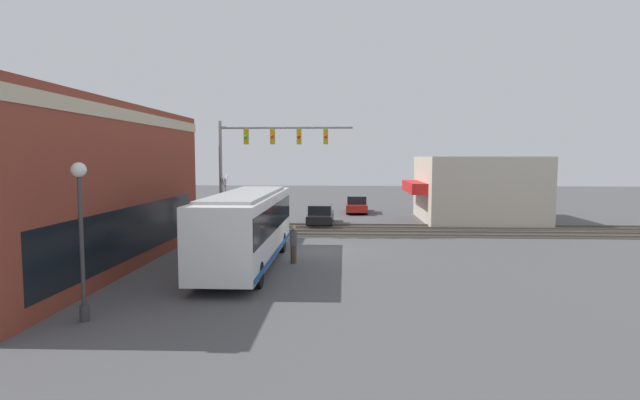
% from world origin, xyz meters
% --- Properties ---
extents(ground_plane, '(120.00, 120.00, 0.00)m').
position_xyz_m(ground_plane, '(0.00, 0.00, 0.00)').
color(ground_plane, '#4C4C4F').
extents(brick_building, '(18.10, 9.50, 7.18)m').
position_xyz_m(brick_building, '(-4.65, 12.21, 3.59)').
color(brick_building, brown).
rests_on(brick_building, ground).
extents(shop_building, '(8.97, 9.51, 4.93)m').
position_xyz_m(shop_building, '(13.20, -11.60, 2.47)').
color(shop_building, beige).
rests_on(shop_building, ground).
extents(city_bus, '(11.09, 2.59, 3.32)m').
position_xyz_m(city_bus, '(-3.62, 2.80, 1.83)').
color(city_bus, white).
rests_on(city_bus, ground).
extents(traffic_signal_gantry, '(0.42, 8.05, 7.06)m').
position_xyz_m(traffic_signal_gantry, '(4.28, 3.35, 5.35)').
color(traffic_signal_gantry, gray).
rests_on(traffic_signal_gantry, ground).
extents(crossing_signal, '(1.41, 1.18, 3.81)m').
position_xyz_m(crossing_signal, '(4.48, 5.75, 2.30)').
color(crossing_signal, gray).
rests_on(crossing_signal, ground).
extents(streetlamp, '(0.44, 0.44, 4.74)m').
position_xyz_m(streetlamp, '(-11.39, 6.18, 2.84)').
color(streetlamp, '#38383A').
rests_on(streetlamp, ground).
extents(rail_track_near, '(2.60, 60.00, 0.15)m').
position_xyz_m(rail_track_near, '(6.00, 0.00, 0.03)').
color(rail_track_near, '#332D28').
rests_on(rail_track_near, ground).
extents(rail_track_far, '(2.60, 60.00, 0.15)m').
position_xyz_m(rail_track_far, '(9.20, 0.00, 0.03)').
color(rail_track_far, '#332D28').
rests_on(rail_track_far, ground).
extents(parked_car_black, '(4.87, 1.82, 1.49)m').
position_xyz_m(parked_car_black, '(10.47, 0.20, 0.70)').
color(parked_car_black, black).
rests_on(parked_car_black, ground).
extents(parked_car_red, '(4.85, 1.82, 1.55)m').
position_xyz_m(parked_car_red, '(18.26, -2.60, 0.72)').
color(parked_car_red, '#B21E19').
rests_on(parked_car_red, ground).
extents(pedestrian_near_bus, '(0.34, 0.34, 1.77)m').
position_xyz_m(pedestrian_near_bus, '(-2.93, 0.78, 0.91)').
color(pedestrian_near_bus, '#473828').
rests_on(pedestrian_near_bus, ground).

